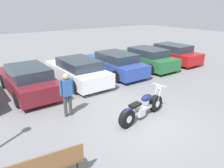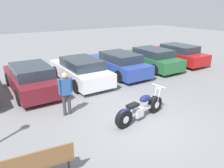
% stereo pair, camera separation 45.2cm
% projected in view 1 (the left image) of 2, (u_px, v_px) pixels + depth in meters
% --- Properties ---
extents(ground_plane, '(60.00, 60.00, 0.00)m').
position_uv_depth(ground_plane, '(142.00, 122.00, 7.60)').
color(ground_plane, slate).
extents(motorcycle, '(2.29, 0.78, 1.02)m').
position_uv_depth(motorcycle, '(142.00, 109.00, 7.69)').
color(motorcycle, black).
rests_on(motorcycle, ground_plane).
extents(parked_car_maroon, '(1.82, 4.39, 1.29)m').
position_uv_depth(parked_car_maroon, '(28.00, 80.00, 9.95)').
color(parked_car_maroon, maroon).
rests_on(parked_car_maroon, ground_plane).
extents(parked_car_white, '(1.82, 4.39, 1.29)m').
position_uv_depth(parked_car_white, '(77.00, 71.00, 11.29)').
color(parked_car_white, white).
rests_on(parked_car_white, ground_plane).
extents(parked_car_blue, '(1.82, 4.39, 1.29)m').
position_uv_depth(parked_car_blue, '(114.00, 64.00, 12.75)').
color(parked_car_blue, '#2D479E').
rests_on(parked_car_blue, ground_plane).
extents(parked_car_green, '(1.82, 4.39, 1.29)m').
position_uv_depth(parked_car_green, '(146.00, 58.00, 14.10)').
color(parked_car_green, '#286B38').
rests_on(parked_car_green, ground_plane).
extents(parked_car_red, '(1.82, 4.39, 1.29)m').
position_uv_depth(parked_car_red, '(170.00, 53.00, 15.50)').
color(parked_car_red, red).
rests_on(parked_car_red, ground_plane).
extents(park_bench, '(1.76, 0.59, 0.89)m').
position_uv_depth(park_bench, '(44.00, 166.00, 4.71)').
color(park_bench, brown).
rests_on(park_bench, ground_plane).
extents(person_standing, '(0.52, 0.22, 1.62)m').
position_uv_depth(person_standing, '(67.00, 91.00, 7.70)').
color(person_standing, '#38383D').
rests_on(person_standing, ground_plane).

